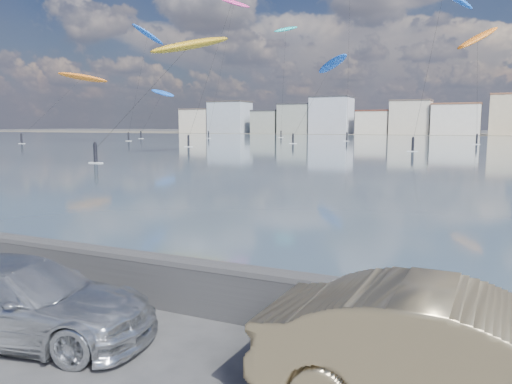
% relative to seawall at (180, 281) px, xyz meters
% --- Properties ---
extents(ground, '(700.00, 700.00, 0.00)m').
position_rel_seawall_xyz_m(ground, '(0.00, -2.70, -0.58)').
color(ground, '#333335').
rests_on(ground, ground).
extents(bay_water, '(500.00, 177.00, 0.00)m').
position_rel_seawall_xyz_m(bay_water, '(0.00, 88.80, -0.58)').
color(bay_water, '#3B5061').
rests_on(bay_water, ground).
extents(far_shore_strip, '(500.00, 60.00, 0.00)m').
position_rel_seawall_xyz_m(far_shore_strip, '(0.00, 197.30, -0.57)').
color(far_shore_strip, '#4C473D').
rests_on(far_shore_strip, ground).
extents(seawall, '(400.00, 0.36, 1.08)m').
position_rel_seawall_xyz_m(seawall, '(0.00, 0.00, 0.00)').
color(seawall, '#28282B').
rests_on(seawall, ground).
extents(far_buildings, '(240.79, 13.26, 14.60)m').
position_rel_seawall_xyz_m(far_buildings, '(1.31, 183.30, 5.44)').
color(far_buildings, beige).
rests_on(far_buildings, ground).
extents(car_silver, '(4.89, 2.83, 1.33)m').
position_rel_seawall_xyz_m(car_silver, '(-1.68, -2.19, 0.09)').
color(car_silver, silver).
rests_on(car_silver, ground).
extents(car_champagne, '(4.94, 1.79, 1.62)m').
position_rel_seawall_xyz_m(car_champagne, '(5.07, -1.70, 0.23)').
color(car_champagne, tan).
rests_on(car_champagne, ground).
extents(kitesurfer_0, '(8.70, 11.02, 22.64)m').
position_rel_seawall_xyz_m(kitesurfer_0, '(2.00, 98.36, 19.07)').
color(kitesurfer_0, orange).
rests_on(kitesurfer_0, ground).
extents(kitesurfer_1, '(8.94, 16.44, 39.57)m').
position_rel_seawall_xyz_m(kitesurfer_1, '(-61.49, 120.32, 36.19)').
color(kitesurfer_1, '#E5338C').
rests_on(kitesurfer_1, ground).
extents(kitesurfer_4, '(6.77, 12.99, 26.96)m').
position_rel_seawall_xyz_m(kitesurfer_4, '(-67.99, 89.47, 23.31)').
color(kitesurfer_4, blue).
rests_on(kitesurfer_4, ground).
extents(kitesurfer_5, '(10.94, 18.60, 15.11)m').
position_rel_seawall_xyz_m(kitesurfer_5, '(-73.36, 73.84, 12.77)').
color(kitesurfer_5, orange).
rests_on(kitesurfer_5, ground).
extents(kitesurfer_7, '(8.67, 13.22, 14.01)m').
position_rel_seawall_xyz_m(kitesurfer_7, '(-77.31, 107.74, 11.50)').
color(kitesurfer_7, blue).
rests_on(kitesurfer_7, ground).
extents(kitesurfer_9, '(6.23, 13.51, 32.75)m').
position_rel_seawall_xyz_m(kitesurfer_9, '(-49.90, 130.48, 29.92)').
color(kitesurfer_9, '#19BFBF').
rests_on(kitesurfer_9, ground).
extents(kitesurfer_12, '(9.32, 17.15, 17.87)m').
position_rel_seawall_xyz_m(kitesurfer_12, '(-24.94, 93.55, 15.20)').
color(kitesurfer_12, blue).
rests_on(kitesurfer_12, ground).
extents(kitesurfer_13, '(8.02, 20.98, 14.56)m').
position_rel_seawall_xyz_m(kitesurfer_13, '(-27.28, 43.46, 12.15)').
color(kitesurfer_13, '#BF8C19').
rests_on(kitesurfer_13, ground).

